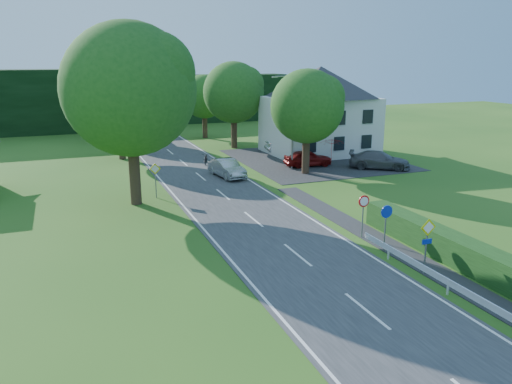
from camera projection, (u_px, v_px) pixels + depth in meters
name	position (u px, v px, depth m)	size (l,w,h in m)	color
road	(242.00, 210.00, 31.53)	(7.00, 80.00, 0.04)	#323234
parking_pad	(315.00, 160.00, 47.45)	(14.00, 16.00, 0.04)	black
line_edge_left	(192.00, 216.00, 30.39)	(0.12, 80.00, 0.01)	white
line_edge_right	(289.00, 205.00, 32.67)	(0.12, 80.00, 0.01)	white
line_centre	(242.00, 210.00, 31.53)	(0.12, 80.00, 0.01)	white
tree_main	(131.00, 115.00, 31.53)	(9.40, 9.40, 11.64)	#1D5018
tree_left_far	(119.00, 114.00, 46.68)	(7.00, 7.00, 8.58)	#1D5018
tree_right_far	(234.00, 105.00, 52.62)	(7.40, 7.40, 9.09)	#1D5018
tree_left_back	(112.00, 106.00, 57.72)	(6.60, 6.60, 8.07)	#1D5018
tree_right_back	(204.00, 106.00, 59.67)	(6.20, 6.20, 7.56)	#1D5018
tree_right_mid	(307.00, 122.00, 40.61)	(7.00, 7.00, 8.58)	#1D5018
treeline_right	(189.00, 99.00, 74.85)	(30.00, 5.00, 7.00)	black
house_white	(320.00, 109.00, 49.71)	(10.60, 8.40, 8.60)	silver
streetlight	(291.00, 118.00, 42.22)	(2.03, 0.18, 8.00)	slate
sign_priority_right	(427.00, 236.00, 21.76)	(0.78, 0.09, 2.59)	slate
sign_roundabout	(386.00, 219.00, 24.50)	(0.64, 0.08, 2.37)	slate
sign_speed_limit	(364.00, 206.00, 26.27)	(0.64, 0.11, 2.37)	slate
sign_priority_left	(155.00, 174.00, 34.00)	(0.78, 0.09, 2.44)	slate
moving_car	(227.00, 168.00, 40.24)	(1.53, 4.38, 1.44)	#A09FA4
motorcycle	(206.00, 158.00, 45.30)	(0.65, 1.87, 0.98)	black
parked_car_red	(308.00, 158.00, 44.27)	(1.70, 4.22, 1.44)	maroon
parked_car_silver_a	(292.00, 144.00, 50.62)	(1.82, 5.22, 1.72)	silver
parked_car_grey	(379.00, 160.00, 43.30)	(2.11, 5.18, 1.50)	#515257
parked_car_silver_b	(358.00, 148.00, 49.73)	(2.04, 4.43, 1.23)	silver
parasol	(332.00, 150.00, 46.11)	(2.34, 2.39, 2.15)	red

